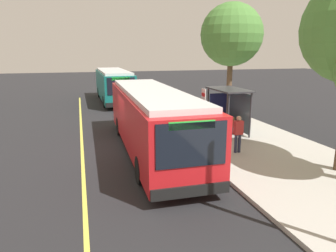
% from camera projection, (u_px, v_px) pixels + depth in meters
% --- Properties ---
extents(ground_plane, '(120.00, 120.00, 0.00)m').
position_uv_depth(ground_plane, '(128.00, 147.00, 15.28)').
color(ground_plane, '#232326').
extents(sidewalk_curb, '(44.00, 6.40, 0.15)m').
position_uv_depth(sidewalk_curb, '(236.00, 136.00, 16.88)').
color(sidewalk_curb, '#B7B2A8').
rests_on(sidewalk_curb, ground_plane).
extents(lane_stripe_center, '(36.00, 0.14, 0.01)m').
position_uv_depth(lane_stripe_center, '(82.00, 150.00, 14.69)').
color(lane_stripe_center, '#E0D64C').
rests_on(lane_stripe_center, ground_plane).
extents(transit_bus_main, '(11.26, 2.77, 2.95)m').
position_uv_depth(transit_bus_main, '(152.00, 118.00, 14.19)').
color(transit_bus_main, red).
rests_on(transit_bus_main, ground_plane).
extents(transit_bus_second, '(10.52, 2.66, 2.95)m').
position_uv_depth(transit_bus_second, '(114.00, 84.00, 28.89)').
color(transit_bus_second, '#146B66').
rests_on(transit_bus_second, ground_plane).
extents(bus_shelter, '(2.90, 1.60, 2.48)m').
position_uv_depth(bus_shelter, '(230.00, 101.00, 17.22)').
color(bus_shelter, '#333338').
rests_on(bus_shelter, sidewalk_curb).
extents(waiting_bench, '(1.60, 0.48, 0.95)m').
position_uv_depth(waiting_bench, '(225.00, 123.00, 17.56)').
color(waiting_bench, brown).
rests_on(waiting_bench, sidewalk_curb).
extents(route_sign_post, '(0.44, 0.08, 2.80)m').
position_uv_depth(route_sign_post, '(203.00, 109.00, 14.54)').
color(route_sign_post, '#333338').
rests_on(route_sign_post, sidewalk_curb).
extents(pedestrian_commuter, '(0.24, 0.40, 1.69)m').
position_uv_depth(pedestrian_commuter, '(238.00, 132.00, 13.73)').
color(pedestrian_commuter, '#282D47').
rests_on(pedestrian_commuter, sidewalk_curb).
extents(street_tree_downstreet, '(4.09, 4.09, 7.59)m').
position_uv_depth(street_tree_downstreet, '(231.00, 35.00, 20.08)').
color(street_tree_downstreet, brown).
rests_on(street_tree_downstreet, sidewalk_curb).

